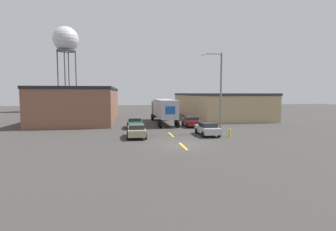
{
  "coord_description": "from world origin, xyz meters",
  "views": [
    {
      "loc": [
        -4.86,
        -23.15,
        4.73
      ],
      "look_at": [
        -0.01,
        8.2,
        2.0
      ],
      "focal_mm": 28.0,
      "sensor_mm": 36.0,
      "label": 1
    }
  ],
  "objects_px": {
    "parked_car_right_mid": "(191,121)",
    "parked_car_right_near": "(207,129)",
    "water_tower": "(66,40)",
    "street_lamp": "(219,88)",
    "semi_truck": "(163,109)",
    "parked_car_left_near": "(136,130)",
    "parked_car_left_far": "(135,122)",
    "fire_hydrant": "(230,133)"
  },
  "relations": [
    {
      "from": "semi_truck",
      "to": "street_lamp",
      "type": "relative_size",
      "value": 1.39
    },
    {
      "from": "parked_car_right_near",
      "to": "fire_hydrant",
      "type": "distance_m",
      "value": 2.54
    },
    {
      "from": "water_tower",
      "to": "parked_car_right_near",
      "type": "bearing_deg",
      "value": -60.78
    },
    {
      "from": "water_tower",
      "to": "fire_hydrant",
      "type": "distance_m",
      "value": 54.83
    },
    {
      "from": "parked_car_right_mid",
      "to": "street_lamp",
      "type": "bearing_deg",
      "value": -75.75
    },
    {
      "from": "parked_car_right_mid",
      "to": "parked_car_right_near",
      "type": "xyz_separation_m",
      "value": [
        0.0,
        -7.68,
        0.0
      ]
    },
    {
      "from": "parked_car_left_far",
      "to": "parked_car_right_near",
      "type": "distance_m",
      "value": 10.86
    },
    {
      "from": "semi_truck",
      "to": "parked_car_left_far",
      "type": "xyz_separation_m",
      "value": [
        -4.61,
        -5.01,
        -1.5
      ]
    },
    {
      "from": "parked_car_right_mid",
      "to": "parked_car_left_near",
      "type": "distance_m",
      "value": 11.19
    },
    {
      "from": "parked_car_left_far",
      "to": "parked_car_right_near",
      "type": "xyz_separation_m",
      "value": [
        7.93,
        -7.41,
        0.0
      ]
    },
    {
      "from": "semi_truck",
      "to": "parked_car_left_near",
      "type": "height_order",
      "value": "semi_truck"
    },
    {
      "from": "parked_car_left_far",
      "to": "street_lamp",
      "type": "relative_size",
      "value": 0.47
    },
    {
      "from": "semi_truck",
      "to": "parked_car_left_near",
      "type": "relative_size",
      "value": 2.96
    },
    {
      "from": "semi_truck",
      "to": "parked_car_right_near",
      "type": "xyz_separation_m",
      "value": [
        3.32,
        -12.42,
        -1.5
      ]
    },
    {
      "from": "parked_car_left_near",
      "to": "water_tower",
      "type": "relative_size",
      "value": 0.2
    },
    {
      "from": "street_lamp",
      "to": "fire_hydrant",
      "type": "height_order",
      "value": "street_lamp"
    },
    {
      "from": "water_tower",
      "to": "street_lamp",
      "type": "distance_m",
      "value": 51.04
    },
    {
      "from": "street_lamp",
      "to": "parked_car_right_mid",
      "type": "bearing_deg",
      "value": 104.25
    },
    {
      "from": "fire_hydrant",
      "to": "street_lamp",
      "type": "bearing_deg",
      "value": 96.5
    },
    {
      "from": "semi_truck",
      "to": "fire_hydrant",
      "type": "relative_size",
      "value": 13.81
    },
    {
      "from": "parked_car_left_near",
      "to": "parked_car_left_far",
      "type": "relative_size",
      "value": 1.0
    },
    {
      "from": "semi_truck",
      "to": "parked_car_left_far",
      "type": "height_order",
      "value": "semi_truck"
    },
    {
      "from": "fire_hydrant",
      "to": "parked_car_left_near",
      "type": "bearing_deg",
      "value": 172.21
    },
    {
      "from": "parked_car_left_near",
      "to": "parked_car_left_far",
      "type": "bearing_deg",
      "value": 90.0
    },
    {
      "from": "parked_car_right_near",
      "to": "parked_car_left_far",
      "type": "bearing_deg",
      "value": 136.92
    },
    {
      "from": "parked_car_right_mid",
      "to": "parked_car_right_near",
      "type": "height_order",
      "value": "same"
    },
    {
      "from": "parked_car_left_far",
      "to": "fire_hydrant",
      "type": "height_order",
      "value": "parked_car_left_far"
    },
    {
      "from": "parked_car_left_far",
      "to": "water_tower",
      "type": "relative_size",
      "value": 0.2
    },
    {
      "from": "parked_car_left_far",
      "to": "fire_hydrant",
      "type": "relative_size",
      "value": 4.67
    },
    {
      "from": "parked_car_right_near",
      "to": "fire_hydrant",
      "type": "height_order",
      "value": "parked_car_right_near"
    },
    {
      "from": "semi_truck",
      "to": "water_tower",
      "type": "relative_size",
      "value": 0.6
    },
    {
      "from": "parked_car_right_mid",
      "to": "street_lamp",
      "type": "xyz_separation_m",
      "value": [
        1.66,
        -6.53,
        4.58
      ]
    },
    {
      "from": "water_tower",
      "to": "fire_hydrant",
      "type": "xyz_separation_m",
      "value": [
        26.17,
        -44.82,
        -17.68
      ]
    },
    {
      "from": "parked_car_right_mid",
      "to": "parked_car_right_near",
      "type": "bearing_deg",
      "value": -90.0
    },
    {
      "from": "fire_hydrant",
      "to": "parked_car_right_near",
      "type": "bearing_deg",
      "value": 141.35
    },
    {
      "from": "parked_car_right_mid",
      "to": "water_tower",
      "type": "height_order",
      "value": "water_tower"
    },
    {
      "from": "parked_car_left_far",
      "to": "fire_hydrant",
      "type": "bearing_deg",
      "value": -42.24
    },
    {
      "from": "semi_truck",
      "to": "street_lamp",
      "type": "bearing_deg",
      "value": -66.9
    },
    {
      "from": "parked_car_right_near",
      "to": "street_lamp",
      "type": "distance_m",
      "value": 5.0
    },
    {
      "from": "semi_truck",
      "to": "water_tower",
      "type": "distance_m",
      "value": 40.48
    },
    {
      "from": "parked_car_right_near",
      "to": "street_lamp",
      "type": "relative_size",
      "value": 0.47
    },
    {
      "from": "parked_car_left_near",
      "to": "street_lamp",
      "type": "xyz_separation_m",
      "value": [
        9.59,
        1.37,
        4.58
      ]
    }
  ]
}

